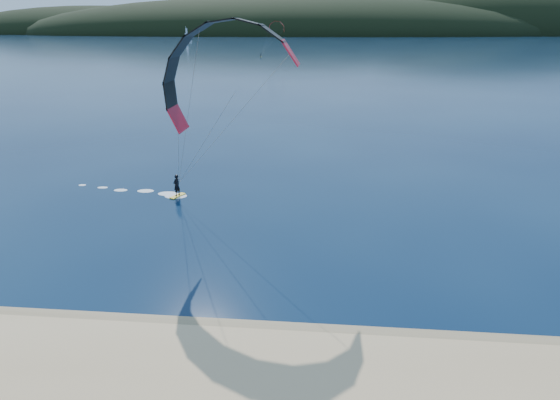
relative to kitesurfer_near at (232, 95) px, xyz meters
The scene contains 5 objects.
wet_sand 15.30m from the kitesurfer_near, 88.05° to the right, with size 220.00×2.50×0.10m.
headland 729.02m from the kitesurfer_near, 89.92° to the left, with size 1200.00×310.00×140.00m.
kitesurfer_near is the anchor object (origin of this frame).
kitesurfer_far 188.98m from the kitesurfer_near, 94.57° to the left, with size 12.02×5.04×14.48m.
sailboat 407.46m from the kitesurfer_near, 106.49° to the left, with size 9.48×5.94×13.24m.
Camera 1 is at (5.31, -12.97, 14.00)m, focal length 28.80 mm.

